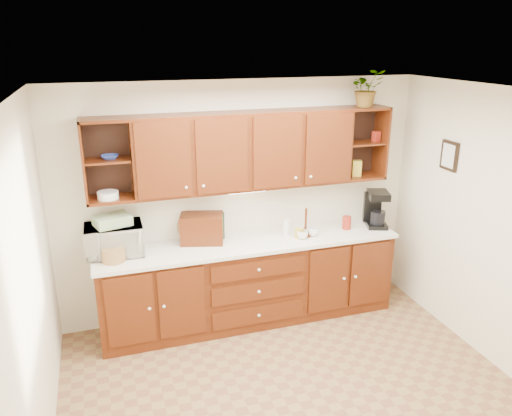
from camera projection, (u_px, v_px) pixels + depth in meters
floor at (299, 403)px, 4.31m from camera, size 4.00×4.00×0.00m
ceiling at (310, 97)px, 3.48m from camera, size 4.00×4.00×0.00m
back_wall at (241, 201)px, 5.47m from camera, size 4.00×0.00×4.00m
left_wall at (26, 306)px, 3.32m from camera, size 0.00×3.50×3.50m
right_wall at (509, 237)px, 4.47m from camera, size 0.00×3.50×3.50m
base_cabinets at (250, 282)px, 5.48m from camera, size 3.20×0.60×0.90m
countertop at (250, 243)px, 5.32m from camera, size 3.24×0.64×0.04m
upper_cabinets at (246, 150)px, 5.14m from camera, size 3.20×0.33×0.80m
undercabinet_light at (247, 191)px, 5.22m from camera, size 0.40×0.05×0.02m
framed_picture at (450, 156)px, 5.10m from camera, size 0.03×0.24×0.30m
wicker_basket at (113, 254)px, 4.81m from camera, size 0.29×0.29×0.14m
microwave at (114, 240)px, 4.95m from camera, size 0.56×0.38×0.31m
towel_stack at (112, 220)px, 4.88m from camera, size 0.39×0.33×0.10m
wine_bottle at (221, 226)px, 5.35m from camera, size 0.09×0.09×0.29m
woven_tray at (192, 239)px, 5.35m from camera, size 0.32×0.19×0.31m
bread_box at (202, 228)px, 5.24m from camera, size 0.50×0.38×0.31m
mug_tree at (305, 232)px, 5.43m from camera, size 0.29×0.29×0.32m
canister_red at (347, 223)px, 5.64m from camera, size 0.12×0.12×0.15m
canister_white at (286, 227)px, 5.45m from camera, size 0.08×0.08×0.18m
canister_yellow at (299, 233)px, 5.40m from camera, size 0.11×0.11×0.10m
coffee_maker at (376, 209)px, 5.70m from camera, size 0.30×0.35×0.42m
bowl_stack at (110, 157)px, 4.73m from camera, size 0.17×0.17×0.04m
plate_stack at (108, 195)px, 4.81m from camera, size 0.26×0.26×0.07m
pantry_box_yellow at (357, 168)px, 5.59m from camera, size 0.12×0.11×0.18m
pantry_box_red at (376, 136)px, 5.53m from camera, size 0.09×0.08×0.11m
potted_plant at (367, 88)px, 5.29m from camera, size 0.37×0.32×0.39m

